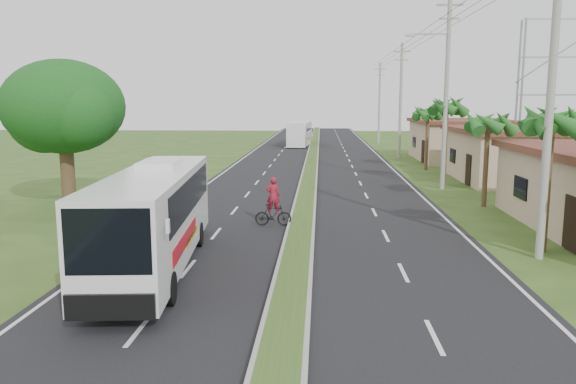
{
  "coord_description": "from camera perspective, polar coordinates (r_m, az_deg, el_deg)",
  "views": [
    {
      "loc": [
        0.81,
        -17.54,
        5.43
      ],
      "look_at": [
        -0.5,
        4.99,
        1.8
      ],
      "focal_mm": 35.0,
      "sensor_mm": 36.0,
      "label": 1
    }
  ],
  "objects": [
    {
      "name": "coach_bus_main",
      "position": [
        18.74,
        -13.34,
        -1.96
      ],
      "size": [
        3.2,
        10.88,
        3.46
      ],
      "rotation": [
        0.0,
        0.0,
        0.09
      ],
      "color": "silver",
      "rests_on": "ground"
    },
    {
      "name": "coach_bus_far",
      "position": [
        70.66,
        1.23,
        6.1
      ],
      "size": [
        2.84,
        10.34,
        2.98
      ],
      "rotation": [
        0.0,
        0.0,
        -0.06
      ],
      "color": "white",
      "rests_on": "ground"
    },
    {
      "name": "utility_pole_b",
      "position": [
        36.37,
        15.75,
        10.1
      ],
      "size": [
        3.2,
        0.28,
        12.0
      ],
      "color": "gray",
      "rests_on": "ground"
    },
    {
      "name": "shop_mid",
      "position": [
        41.83,
        21.74,
        3.59
      ],
      "size": [
        7.6,
        10.6,
        3.67
      ],
      "color": "tan",
      "rests_on": "ground"
    },
    {
      "name": "motorcyclist",
      "position": [
        24.75,
        -1.52,
        -1.66
      ],
      "size": [
        1.62,
        0.52,
        2.18
      ],
      "rotation": [
        0.0,
        0.0,
        0.04
      ],
      "color": "black",
      "rests_on": "ground"
    },
    {
      "name": "utility_pole_a",
      "position": [
        21.0,
        25.14,
        8.95
      ],
      "size": [
        1.6,
        0.28,
        11.0
      ],
      "color": "gray",
      "rests_on": "ground"
    },
    {
      "name": "palm_verge_b",
      "position": [
        30.78,
        19.67,
        6.61
      ],
      "size": [
        2.4,
        2.4,
        5.05
      ],
      "color": "#473321",
      "rests_on": "ground"
    },
    {
      "name": "palm_verge_d",
      "position": [
        46.33,
        14.03,
        7.78
      ],
      "size": [
        2.4,
        2.4,
        5.25
      ],
      "color": "#473321",
      "rests_on": "ground"
    },
    {
      "name": "utility_pole_c",
      "position": [
        56.07,
        11.37,
        9.21
      ],
      "size": [
        1.6,
        0.28,
        11.0
      ],
      "color": "gray",
      "rests_on": "ground"
    },
    {
      "name": "palm_verge_c",
      "position": [
        37.41,
        15.84,
        8.32
      ],
      "size": [
        2.4,
        2.4,
        5.85
      ],
      "color": "#473321",
      "rests_on": "ground"
    },
    {
      "name": "ground",
      "position": [
        18.38,
        0.66,
        -8.05
      ],
      "size": [
        180.0,
        180.0,
        0.0
      ],
      "primitive_type": "plane",
      "color": "#2A4A1B",
      "rests_on": "ground"
    },
    {
      "name": "lane_edge_left",
      "position": [
        38.67,
        -7.9,
        0.98
      ],
      "size": [
        0.12,
        160.0,
        0.01
      ],
      "primitive_type": "cube",
      "color": "silver",
      "rests_on": "ground"
    },
    {
      "name": "road_asphalt",
      "position": [
        37.94,
        2.08,
        0.92
      ],
      "size": [
        14.0,
        160.0,
        0.02
      ],
      "primitive_type": "cube",
      "color": "black",
      "rests_on": "ground"
    },
    {
      "name": "shop_far",
      "position": [
        55.25,
        17.21,
        5.1
      ],
      "size": [
        8.6,
        11.6,
        3.82
      ],
      "color": "tan",
      "rests_on": "ground"
    },
    {
      "name": "shade_tree",
      "position": [
        30.44,
        -21.99,
        7.72
      ],
      "size": [
        6.3,
        6.0,
        7.54
      ],
      "color": "#473321",
      "rests_on": "ground"
    },
    {
      "name": "lane_edge_right",
      "position": [
        38.39,
        12.13,
        0.8
      ],
      "size": [
        0.12,
        160.0,
        0.01
      ],
      "primitive_type": "cube",
      "color": "silver",
      "rests_on": "ground"
    },
    {
      "name": "utility_pole_d",
      "position": [
        75.93,
        9.27,
        9.01
      ],
      "size": [
        1.6,
        0.28,
        10.5
      ],
      "color": "gray",
      "rests_on": "ground"
    },
    {
      "name": "median_strip",
      "position": [
        37.93,
        2.08,
        1.06
      ],
      "size": [
        1.2,
        160.0,
        0.18
      ],
      "color": "gray",
      "rests_on": "ground"
    },
    {
      "name": "palm_verge_a",
      "position": [
        22.12,
        25.23,
        6.49
      ],
      "size": [
        2.4,
        2.4,
        5.45
      ],
      "color": "#473321",
      "rests_on": "ground"
    }
  ]
}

